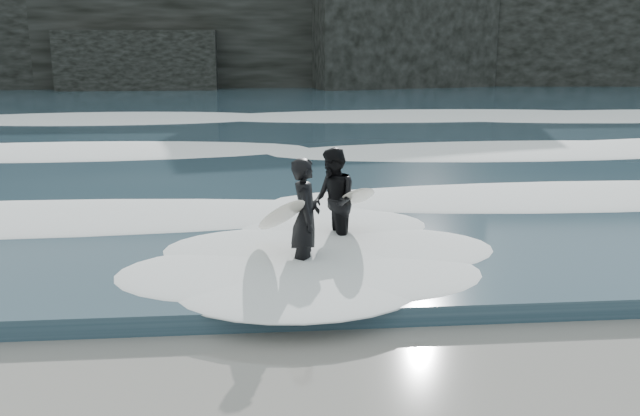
{
  "coord_description": "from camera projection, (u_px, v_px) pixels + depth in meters",
  "views": [
    {
      "loc": [
        -0.56,
        -5.87,
        3.93
      ],
      "look_at": [
        0.49,
        5.87,
        1.0
      ],
      "focal_mm": 40.0,
      "sensor_mm": 36.0,
      "label": 1
    }
  ],
  "objects": [
    {
      "name": "headland",
      "position": [
        262.0,
        16.0,
        49.93
      ],
      "size": [
        70.0,
        9.0,
        10.0
      ],
      "primitive_type": "cube",
      "color": "black",
      "rests_on": "ground"
    },
    {
      "name": "sea",
      "position": [
        268.0,
        111.0,
        34.67
      ],
      "size": [
        90.0,
        52.0,
        0.3
      ],
      "primitive_type": "cube",
      "color": "#273E4B",
      "rests_on": "ground"
    },
    {
      "name": "foam_mid",
      "position": [
        275.0,
        148.0,
        22.04
      ],
      "size": [
        60.0,
        4.0,
        0.24
      ],
      "primitive_type": "ellipsoid",
      "color": "white",
      "rests_on": "sea"
    },
    {
      "name": "foam_far",
      "position": [
        269.0,
        114.0,
        30.73
      ],
      "size": [
        60.0,
        4.8,
        0.3
      ],
      "primitive_type": "ellipsoid",
      "color": "white",
      "rests_on": "sea"
    },
    {
      "name": "surfer_right",
      "position": [
        335.0,
        201.0,
        12.78
      ],
      "size": [
        1.16,
        1.95,
        1.93
      ],
      "color": "black",
      "rests_on": "ground"
    },
    {
      "name": "foam_near",
      "position": [
        284.0,
        201.0,
        15.28
      ],
      "size": [
        60.0,
        3.2,
        0.2
      ],
      "primitive_type": "ellipsoid",
      "color": "white",
      "rests_on": "sea"
    },
    {
      "name": "surfer_left",
      "position": [
        302.0,
        218.0,
        11.53
      ],
      "size": [
        1.17,
        1.87,
        1.97
      ],
      "color": "black",
      "rests_on": "ground"
    }
  ]
}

